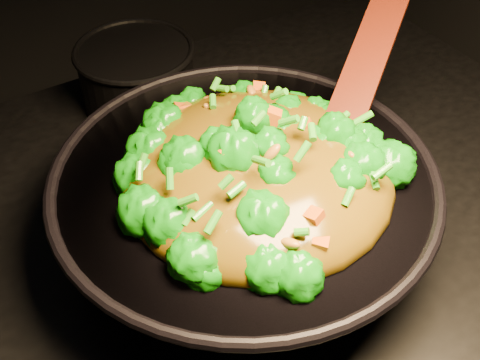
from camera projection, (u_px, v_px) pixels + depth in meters
wok at (244, 213)px, 0.79m from camera, size 0.57×0.57×0.13m
stir_fry at (259, 144)px, 0.70m from camera, size 0.43×0.43×0.11m
spatula at (354, 94)px, 0.77m from camera, size 0.29×0.22×0.13m
back_pot at (137, 76)px, 1.03m from camera, size 0.25×0.25×0.11m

